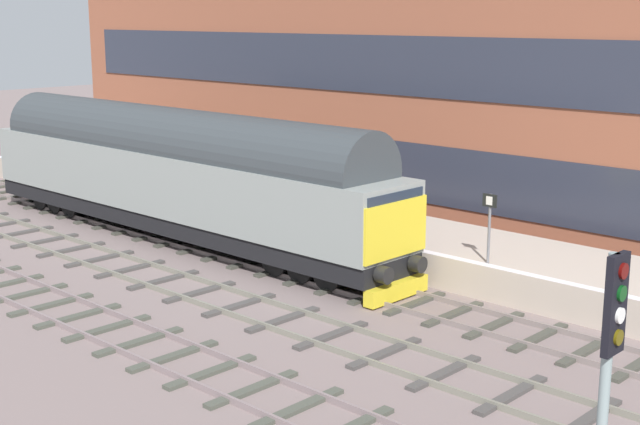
{
  "coord_description": "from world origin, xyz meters",
  "views": [
    {
      "loc": [
        -18.8,
        -19.38,
        7.83
      ],
      "look_at": [
        0.2,
        -1.31,
        2.0
      ],
      "focal_mm": 50.22,
      "sensor_mm": 36.0,
      "label": 1
    }
  ],
  "objects_px": {
    "diesel_locomotive": "(175,170)",
    "waiting_passenger": "(317,186)",
    "platform_number_sign": "(489,218)",
    "signal_post_near": "(606,391)"
  },
  "relations": [
    {
      "from": "signal_post_near",
      "to": "platform_number_sign",
      "type": "distance_m",
      "value": 13.89
    },
    {
      "from": "platform_number_sign",
      "to": "waiting_passenger",
      "type": "relative_size",
      "value": 1.2
    },
    {
      "from": "platform_number_sign",
      "to": "signal_post_near",
      "type": "bearing_deg",
      "value": -141.17
    },
    {
      "from": "platform_number_sign",
      "to": "diesel_locomotive",
      "type": "bearing_deg",
      "value": 99.42
    },
    {
      "from": "diesel_locomotive",
      "to": "platform_number_sign",
      "type": "xyz_separation_m",
      "value": [
        1.93,
        -11.66,
        -0.18
      ]
    },
    {
      "from": "platform_number_sign",
      "to": "waiting_passenger",
      "type": "distance_m",
      "value": 7.96
    },
    {
      "from": "signal_post_near",
      "to": "platform_number_sign",
      "type": "height_order",
      "value": "signal_post_near"
    },
    {
      "from": "platform_number_sign",
      "to": "waiting_passenger",
      "type": "xyz_separation_m",
      "value": [
        1.29,
        7.85,
        -0.32
      ]
    },
    {
      "from": "diesel_locomotive",
      "to": "waiting_passenger",
      "type": "xyz_separation_m",
      "value": [
        3.22,
        -3.81,
        -0.5
      ]
    },
    {
      "from": "diesel_locomotive",
      "to": "waiting_passenger",
      "type": "distance_m",
      "value": 5.02
    }
  ]
}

